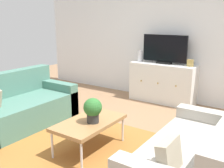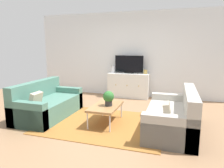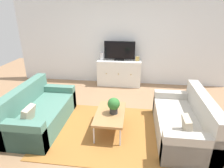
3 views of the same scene
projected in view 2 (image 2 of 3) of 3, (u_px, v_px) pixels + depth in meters
The scene contains 11 objects.
ground_plane at pixel (106, 121), 4.44m from camera, with size 10.00×10.00×0.00m, color #997251.
wall_back at pixel (131, 55), 6.59m from camera, with size 6.40×0.12×2.70m, color white.
area_rug at pixel (104, 123), 4.29m from camera, with size 2.50×1.90×0.01m, color #9E662D.
couch_left_side at pixel (46, 105), 4.71m from camera, with size 0.88×1.69×0.82m.
couch_right_side at pixel (175, 118), 3.86m from camera, with size 0.88×1.69×0.82m.
coffee_table at pixel (106, 107), 4.25m from camera, with size 0.54×0.94×0.40m.
potted_plant at pixel (109, 98), 4.19m from camera, with size 0.23×0.23×0.31m.
tv_console at pixel (129, 85), 6.50m from camera, with size 1.29×0.47×0.78m.
flat_screen_tv at pixel (129, 65), 6.40m from camera, with size 0.90×0.16×0.56m.
glass_vase at pixel (113, 69), 6.57m from camera, with size 0.11×0.11×0.22m, color silver.
mantel_clock at pixel (145, 72), 6.26m from camera, with size 0.11×0.07×0.13m, color tan.
Camera 2 is at (1.39, -3.98, 1.60)m, focal length 32.53 mm.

